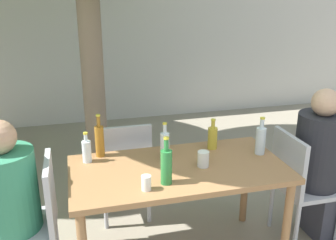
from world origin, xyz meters
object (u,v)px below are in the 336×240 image
object	(u,v)px
patio_chair_0	(35,217)
water_bottle_3	(165,145)
green_bottle_1	(166,166)
amber_bottle_2	(100,140)
drinking_glass_1	(146,183)
drinking_glass_0	(203,159)
person_seated_1	(324,172)
patio_chair_1	(299,180)
water_bottle_4	(87,151)
dining_table_front	(179,178)
patio_chair_2	(124,165)
oil_cruet_0	(213,137)
water_bottle_5	(261,140)

from	to	relation	value
patio_chair_0	water_bottle_3	distance (m)	1.01
green_bottle_1	amber_bottle_2	world-z (taller)	amber_bottle_2
drinking_glass_1	drinking_glass_0	bearing A→B (deg)	25.93
person_seated_1	patio_chair_1	bearing A→B (deg)	90.00
patio_chair_0	amber_bottle_2	distance (m)	0.69
patio_chair_1	drinking_glass_1	bearing A→B (deg)	101.35
amber_bottle_2	water_bottle_4	distance (m)	0.13
drinking_glass_0	patio_chair_1	bearing A→B (deg)	2.48
water_bottle_4	drinking_glass_0	bearing A→B (deg)	-19.80
dining_table_front	patio_chair_2	size ratio (longest dim) A/B	1.64
patio_chair_0	drinking_glass_1	distance (m)	0.81
person_seated_1	dining_table_front	bearing A→B (deg)	90.00
patio_chair_0	person_seated_1	size ratio (longest dim) A/B	0.73
patio_chair_2	person_seated_1	world-z (taller)	person_seated_1
patio_chair_0	green_bottle_1	size ratio (longest dim) A/B	2.89
patio_chair_0	oil_cruet_0	bearing A→B (deg)	100.39
person_seated_1	drinking_glass_0	world-z (taller)	person_seated_1
green_bottle_1	person_seated_1	bearing A→B (deg)	8.57
water_bottle_5	water_bottle_3	bearing A→B (deg)	172.32
person_seated_1	amber_bottle_2	size ratio (longest dim) A/B	3.88
green_bottle_1	water_bottle_5	xyz separation A→B (m)	(0.81, 0.27, -0.01)
water_bottle_5	drinking_glass_1	xyz separation A→B (m)	(-0.95, -0.32, -0.07)
patio_chair_0	water_bottle_3	xyz separation A→B (m)	(0.94, 0.16, 0.36)
patio_chair_1	person_seated_1	size ratio (longest dim) A/B	0.73
oil_cruet_0	green_bottle_1	world-z (taller)	green_bottle_1
water_bottle_5	oil_cruet_0	bearing A→B (deg)	149.62
water_bottle_4	drinking_glass_1	world-z (taller)	water_bottle_4
water_bottle_4	person_seated_1	bearing A→B (deg)	-7.68
dining_table_front	green_bottle_1	distance (m)	0.33
dining_table_front	person_seated_1	xyz separation A→B (m)	(1.23, -0.00, -0.11)
drinking_glass_0	green_bottle_1	bearing A→B (deg)	-151.41
patio_chair_2	drinking_glass_0	size ratio (longest dim) A/B	8.21
patio_chair_1	water_bottle_3	size ratio (longest dim) A/B	3.28
amber_bottle_2	drinking_glass_1	world-z (taller)	amber_bottle_2
patio_chair_2	drinking_glass_0	bearing A→B (deg)	125.69
dining_table_front	patio_chair_0	size ratio (longest dim) A/B	1.64
amber_bottle_2	water_bottle_5	bearing A→B (deg)	-12.67
patio_chair_1	green_bottle_1	xyz separation A→B (m)	(-1.14, -0.21, 0.37)
patio_chair_0	green_bottle_1	xyz separation A→B (m)	(0.85, -0.21, 0.37)
amber_bottle_2	oil_cruet_0	bearing A→B (deg)	-5.32
patio_chair_1	patio_chair_2	world-z (taller)	same
patio_chair_0	green_bottle_1	world-z (taller)	green_bottle_1
amber_bottle_2	water_bottle_4	xyz separation A→B (m)	(-0.10, -0.08, -0.04)
dining_table_front	amber_bottle_2	xyz separation A→B (m)	(-0.52, 0.33, 0.22)
patio_chair_0	patio_chair_1	world-z (taller)	same
patio_chair_1	water_bottle_5	world-z (taller)	water_bottle_5
dining_table_front	patio_chair_1	xyz separation A→B (m)	(1.00, 0.00, -0.16)
water_bottle_3	patio_chair_0	bearing A→B (deg)	-170.36
patio_chair_2	oil_cruet_0	xyz separation A→B (m)	(0.65, -0.38, 0.34)
dining_table_front	patio_chair_1	distance (m)	1.01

